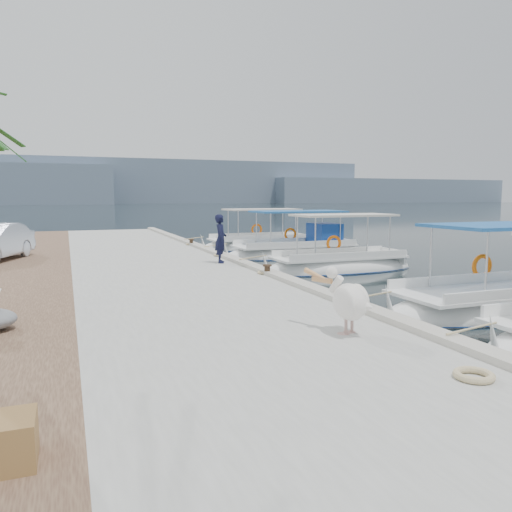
{
  "coord_description": "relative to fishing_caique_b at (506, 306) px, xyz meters",
  "views": [
    {
      "loc": [
        -6.09,
        -12.62,
        2.91
      ],
      "look_at": [
        -1.0,
        0.76,
        1.2
      ],
      "focal_mm": 35.0,
      "sensor_mm": 36.0,
      "label": 1
    }
  ],
  "objects": [
    {
      "name": "quay_curb",
      "position": [
        -4.54,
        8.24,
        0.44
      ],
      "size": [
        0.44,
        40.0,
        0.12
      ],
      "primitive_type": "cube",
      "color": "#AEA99A",
      "rests_on": "concrete_quay"
    },
    {
      "name": "distant_hills",
      "position": [
        25.29,
        204.73,
        7.49
      ],
      "size": [
        330.0,
        60.0,
        18.0
      ],
      "color": "slate",
      "rests_on": "ground"
    },
    {
      "name": "fishing_caique_d",
      "position": [
        0.02,
        12.47,
        0.06
      ],
      "size": [
        7.29,
        2.46,
        2.83
      ],
      "color": "white",
      "rests_on": "ground"
    },
    {
      "name": "cobblestone_strip",
      "position": [
        -12.32,
        8.24,
        0.13
      ],
      "size": [
        4.0,
        40.0,
        0.5
      ],
      "primitive_type": "cube",
      "color": "brown",
      "rests_on": "ground"
    },
    {
      "name": "fisherman",
      "position": [
        -5.18,
        7.97,
        1.26
      ],
      "size": [
        0.59,
        0.74,
        1.77
      ],
      "primitive_type": "imported",
      "rotation": [
        0.0,
        0.0,
        1.29
      ],
      "color": "black",
      "rests_on": "concrete_quay"
    },
    {
      "name": "concrete_quay",
      "position": [
        -7.32,
        8.24,
        0.13
      ],
      "size": [
        6.0,
        40.0,
        0.5
      ],
      "primitive_type": "cube",
      "color": "#A0A09B",
      "rests_on": "ground"
    },
    {
      "name": "pelican",
      "position": [
        -5.82,
        -1.88,
        0.97
      ],
      "size": [
        0.83,
        1.47,
        1.15
      ],
      "color": "tan",
      "rests_on": "concrete_quay"
    },
    {
      "name": "fishing_caique_b",
      "position": [
        0.0,
        0.0,
        0.0
      ],
      "size": [
        7.46,
        2.48,
        2.83
      ],
      "color": "white",
      "rests_on": "ground"
    },
    {
      "name": "mooring_bollards",
      "position": [
        -4.67,
        4.74,
        0.57
      ],
      "size": [
        0.28,
        20.28,
        0.33
      ],
      "color": "black",
      "rests_on": "concrete_quay"
    },
    {
      "name": "fishing_caique_c",
      "position": [
        -0.48,
        7.55,
        0.0
      ],
      "size": [
        6.5,
        2.07,
        2.83
      ],
      "color": "white",
      "rests_on": "ground"
    },
    {
      "name": "ground",
      "position": [
        -4.32,
        3.24,
        -0.12
      ],
      "size": [
        400.0,
        400.0,
        0.0
      ],
      "primitive_type": "plane",
      "color": "black",
      "rests_on": "ground"
    },
    {
      "name": "rope_coil",
      "position": [
        -5.42,
        -4.44,
        0.43
      ],
      "size": [
        0.54,
        0.54,
        0.1
      ],
      "primitive_type": "torus",
      "color": "#C6B284",
      "rests_on": "concrete_quay"
    },
    {
      "name": "fishing_caique_e",
      "position": [
        -0.34,
        16.61,
        0.0
      ],
      "size": [
        6.77,
        2.4,
        2.83
      ],
      "color": "white",
      "rests_on": "ground"
    },
    {
      "name": "wooden_crate",
      "position": [
        -11.02,
        -4.61,
        0.6
      ],
      "size": [
        0.55,
        0.55,
        0.44
      ],
      "primitive_type": "cube",
      "color": "brown",
      "rests_on": "cobblestone_strip"
    }
  ]
}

